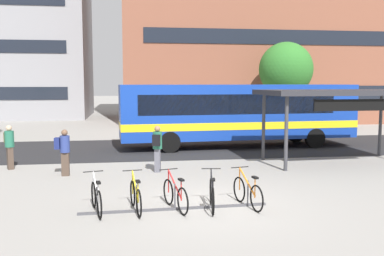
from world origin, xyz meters
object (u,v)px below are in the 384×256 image
Objects in this scene: parked_bicycle_yellow_1 at (136,197)px; commuter_olive_pack_2 at (9,144)px; parked_bicycle_white_0 at (96,198)px; street_tree_1 at (286,69)px; parked_bicycle_black_3 at (212,195)px; commuter_navy_pack_0 at (64,149)px; transit_shelter at (339,94)px; parked_bicycle_orange_4 at (248,193)px; commuter_black_pack_1 at (157,146)px; city_bus at (239,112)px; parked_bicycle_red_2 at (175,195)px.

commuter_olive_pack_2 is (-4.68, 6.23, 0.59)m from parked_bicycle_yellow_1.
street_tree_1 reaches higher than parked_bicycle_white_0.
parked_bicycle_black_3 is at bearing -99.84° from parked_bicycle_yellow_1.
commuter_olive_pack_2 is (-2.24, 1.53, 0.02)m from commuter_navy_pack_0.
commuter_navy_pack_0 is at bearing -177.04° from transit_shelter.
commuter_olive_pack_2 is (-6.65, 6.30, 0.59)m from parked_bicycle_black_3.
commuter_black_pack_1 is (-2.09, 4.84, 0.61)m from parked_bicycle_orange_4.
commuter_olive_pack_2 reaches higher than parked_bicycle_white_0.
transit_shelter is at bearing 5.69° from commuter_navy_pack_0.
commuter_navy_pack_0 reaches higher than parked_bicycle_orange_4.
parked_bicycle_yellow_1 is 0.26× the size of transit_shelter.
parked_bicycle_white_0 is at bearing 171.91° from commuter_black_pack_1.
parked_bicycle_orange_4 is (-2.50, -10.65, -1.39)m from city_bus.
commuter_black_pack_1 is 0.28× the size of street_tree_1.
street_tree_1 is at bearing -34.33° from parked_bicycle_orange_4.
parked_bicycle_black_3 is 1.01× the size of parked_bicycle_orange_4.
parked_bicycle_yellow_1 is 1.03× the size of commuter_navy_pack_0.
commuter_olive_pack_2 is 0.28× the size of street_tree_1.
parked_bicycle_red_2 is (1.02, 0.03, 0.00)m from parked_bicycle_yellow_1.
parked_bicycle_orange_4 is 0.99× the size of commuter_black_pack_1.
parked_bicycle_yellow_1 is (-5.46, -10.66, -1.39)m from city_bus.
city_bus is 9.69m from street_tree_1.
commuter_black_pack_1 reaches higher than commuter_olive_pack_2.
commuter_olive_pack_2 is at bearing 28.81° from parked_bicycle_yellow_1.
commuter_navy_pack_0 is 0.96× the size of commuter_black_pack_1.
parked_bicycle_orange_4 is (2.96, 0.02, 0.00)m from parked_bicycle_yellow_1.
parked_bicycle_yellow_1 is at bearing 11.08° from commuter_olive_pack_2.
street_tree_1 is at bearing 102.37° from commuter_olive_pack_2.
parked_bicycle_white_0 is 4.94m from commuter_navy_pack_0.
commuter_navy_pack_0 reaches higher than parked_bicycle_yellow_1.
commuter_olive_pack_2 is at bearing 18.52° from parked_bicycle_white_0.
street_tree_1 is (9.90, 13.52, 3.23)m from commuter_black_pack_1.
parked_bicycle_white_0 and parked_bicycle_orange_4 have the same top height.
parked_bicycle_red_2 is at bearing 78.46° from parked_bicycle_orange_4.
transit_shelter is 11.02m from commuter_navy_pack_0.
commuter_black_pack_1 reaches higher than parked_bicycle_yellow_1.
parked_bicycle_yellow_1 is at bearing -62.24° from commuter_navy_pack_0.
parked_bicycle_white_0 is at bearing 96.20° from parked_bicycle_black_3.
commuter_black_pack_1 is 1.02× the size of commuter_olive_pack_2.
transit_shelter is at bearing -67.75° from parked_bicycle_red_2.
parked_bicycle_black_3 is 1.04× the size of commuter_navy_pack_0.
commuter_olive_pack_2 is at bearing -141.84° from street_tree_1.
commuter_navy_pack_0 is (-1.45, 4.69, 0.57)m from parked_bicycle_white_0.
parked_bicycle_yellow_1 is at bearing -102.94° from parked_bicycle_white_0.
commuter_black_pack_1 is 17.07m from street_tree_1.
city_bus reaches higher than parked_bicycle_white_0.
parked_bicycle_black_3 is 8.95m from transit_shelter.
parked_bicycle_red_2 is 0.96m from parked_bicycle_black_3.
parked_bicycle_yellow_1 is 10.42m from transit_shelter.
city_bus is at bearing -24.47° from parked_bicycle_orange_4.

